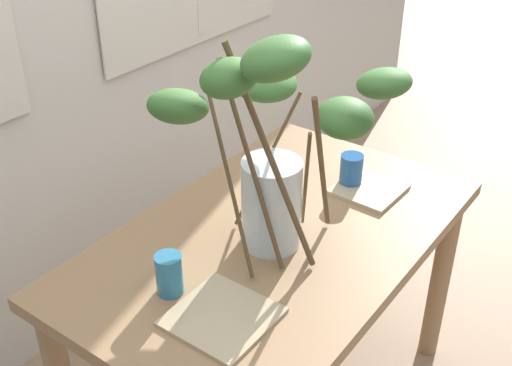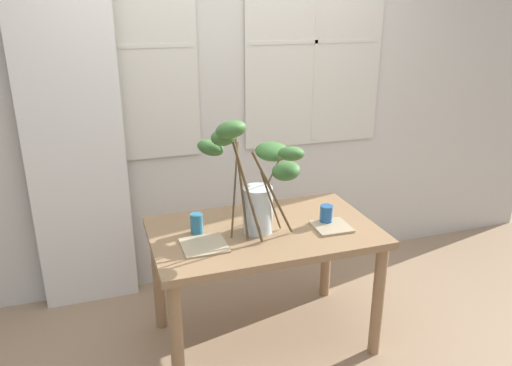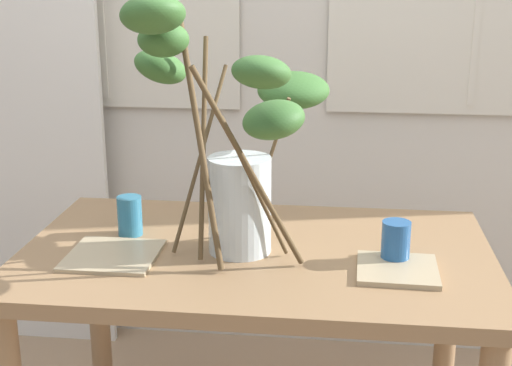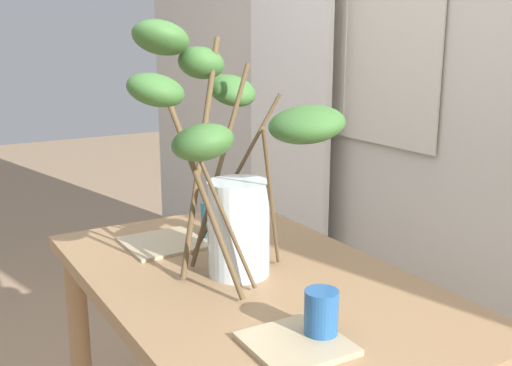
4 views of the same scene
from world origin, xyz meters
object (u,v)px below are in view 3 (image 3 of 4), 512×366
(drinking_glass_blue_right, at_px, (396,242))
(plate_square_right, at_px, (397,270))
(vase_with_branches, at_px, (233,135))
(plate_square_left, at_px, (113,255))
(dining_table, at_px, (256,287))
(drinking_glass_blue_left, at_px, (130,216))

(drinking_glass_blue_right, relative_size, plate_square_right, 0.55)
(vase_with_branches, bearing_deg, plate_square_left, -167.09)
(dining_table, distance_m, drinking_glass_blue_left, 0.42)
(drinking_glass_blue_right, bearing_deg, plate_square_right, -87.84)
(vase_with_branches, distance_m, plate_square_right, 0.54)
(dining_table, relative_size, drinking_glass_blue_right, 11.55)
(plate_square_left, bearing_deg, vase_with_branches, 12.91)
(drinking_glass_blue_left, distance_m, drinking_glass_blue_right, 0.75)
(plate_square_right, bearing_deg, vase_with_branches, 169.11)
(dining_table, height_order, plate_square_left, plate_square_left)
(drinking_glass_blue_left, distance_m, plate_square_left, 0.18)
(drinking_glass_blue_left, bearing_deg, vase_with_branches, -17.37)
(plate_square_right, bearing_deg, plate_square_left, 179.16)
(dining_table, xyz_separation_m, drinking_glass_blue_left, (-0.37, 0.07, 0.17))
(drinking_glass_blue_right, bearing_deg, drinking_glass_blue_left, 171.20)
(vase_with_branches, xyz_separation_m, drinking_glass_blue_left, (-0.32, 0.10, -0.27))
(drinking_glass_blue_right, xyz_separation_m, plate_square_left, (-0.74, -0.06, -0.05))
(drinking_glass_blue_left, height_order, drinking_glass_blue_right, drinking_glass_blue_left)
(dining_table, bearing_deg, plate_square_right, -16.38)
(dining_table, xyz_separation_m, vase_with_branches, (-0.06, -0.03, 0.44))
(drinking_glass_blue_right, bearing_deg, vase_with_branches, 177.78)
(dining_table, relative_size, plate_square_right, 6.35)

